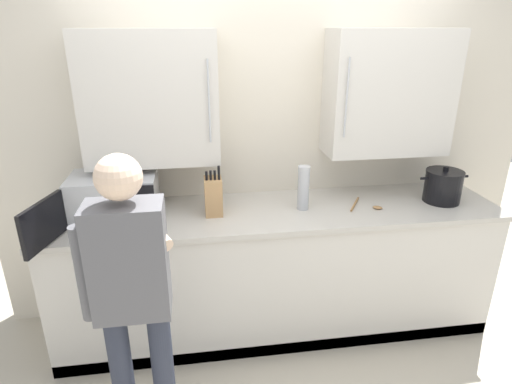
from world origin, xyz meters
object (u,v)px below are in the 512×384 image
(person_figure, at_px, (131,287))
(thermos_flask, at_px, (303,188))
(wooden_spoon, at_px, (366,206))
(microwave_oven, at_px, (109,197))
(stock_pot, at_px, (443,186))
(knife_block, at_px, (213,196))

(person_figure, bearing_deg, thermos_flask, 38.08)
(thermos_flask, relative_size, wooden_spoon, 1.25)
(microwave_oven, bearing_deg, person_figure, -75.11)
(stock_pot, xyz_separation_m, person_figure, (-1.99, -0.78, -0.09))
(wooden_spoon, bearing_deg, thermos_flask, 175.36)
(thermos_flask, relative_size, stock_pot, 0.86)
(thermos_flask, bearing_deg, stock_pot, -0.74)
(thermos_flask, height_order, stock_pot, thermos_flask)
(stock_pot, relative_size, knife_block, 1.05)
(stock_pot, distance_m, wooden_spoon, 0.56)
(stock_pot, height_order, knife_block, knife_block)
(thermos_flask, relative_size, knife_block, 0.90)
(stock_pot, xyz_separation_m, knife_block, (-1.57, 0.02, 0.01))
(knife_block, height_order, wooden_spoon, knife_block)
(stock_pot, distance_m, person_figure, 2.14)
(microwave_oven, relative_size, wooden_spoon, 3.03)
(knife_block, bearing_deg, stock_pot, -0.83)
(stock_pot, height_order, person_figure, person_figure)
(person_figure, bearing_deg, stock_pot, 21.37)
(thermos_flask, bearing_deg, knife_block, 179.01)
(thermos_flask, distance_m, person_figure, 1.29)
(microwave_oven, height_order, stock_pot, microwave_oven)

